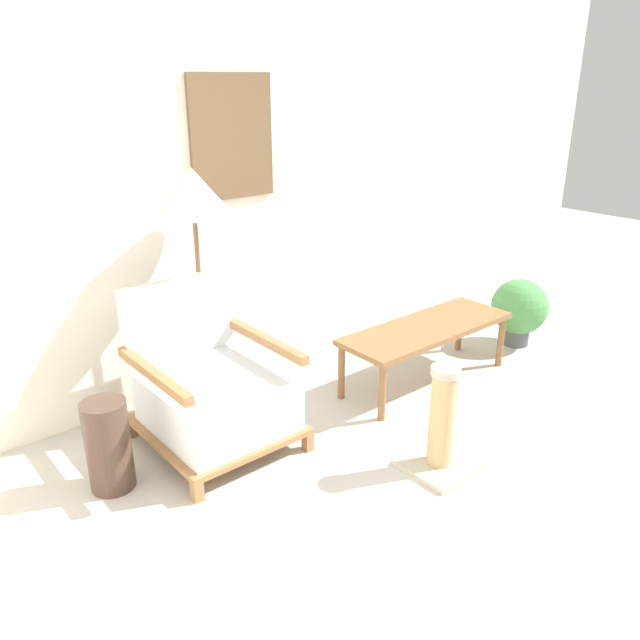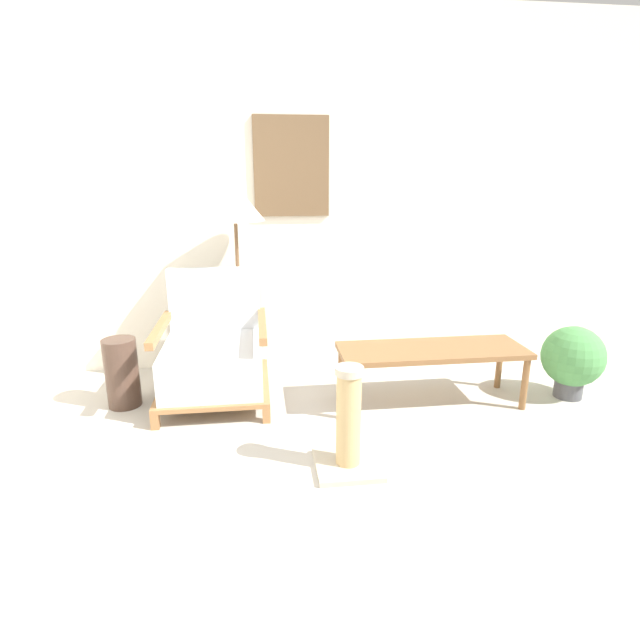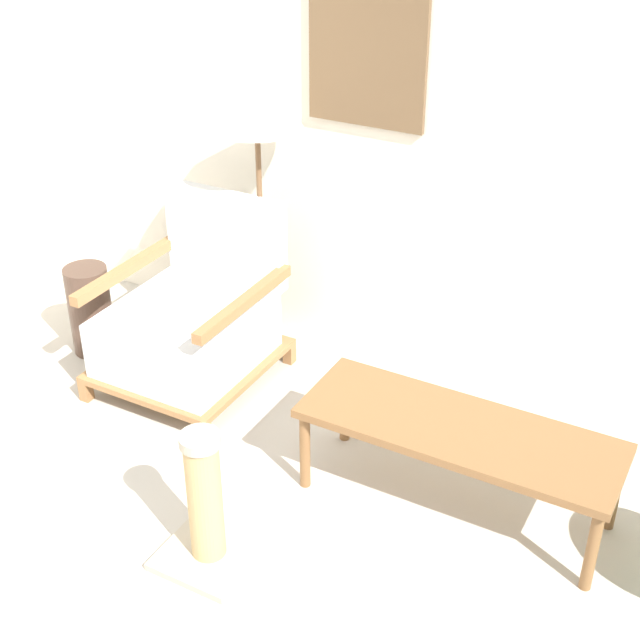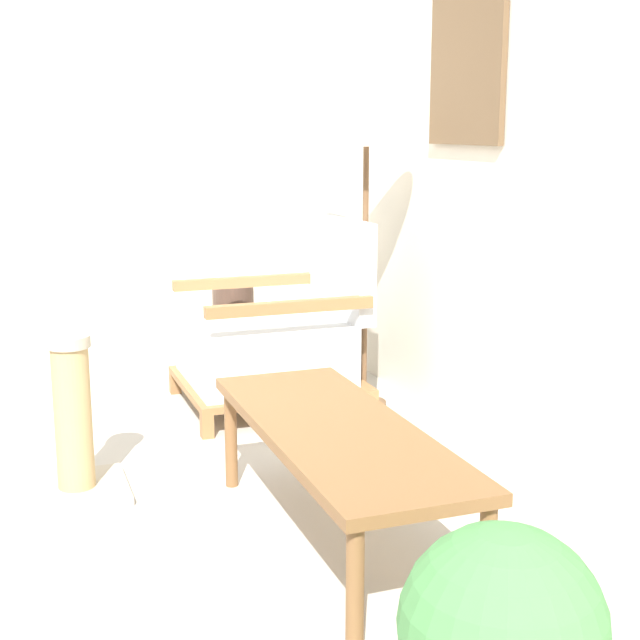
% 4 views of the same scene
% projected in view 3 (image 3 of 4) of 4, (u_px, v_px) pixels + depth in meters
% --- Properties ---
extents(wall_back, '(8.00, 0.09, 2.70)m').
position_uv_depth(wall_back, '(353.00, 84.00, 3.98)').
color(wall_back, silver).
rests_on(wall_back, ground_plane).
extents(armchair, '(0.73, 0.79, 0.86)m').
position_uv_depth(armchair, '(191.00, 323.00, 4.22)').
color(armchair, olive).
rests_on(armchair, ground_plane).
extents(floor_lamp, '(0.42, 0.42, 1.44)m').
position_uv_depth(floor_lamp, '(256.00, 109.00, 3.94)').
color(floor_lamp, brown).
rests_on(floor_lamp, ground_plane).
extents(coffee_table, '(1.24, 0.43, 0.39)m').
position_uv_depth(coffee_table, '(459.00, 435.00, 3.41)').
color(coffee_table, brown).
rests_on(coffee_table, ground_plane).
extents(vase, '(0.22, 0.22, 0.47)m').
position_uv_depth(vase, '(90.00, 310.00, 4.48)').
color(vase, '#473328').
rests_on(vase, ground_plane).
extents(scratching_post, '(0.34, 0.34, 0.57)m').
position_uv_depth(scratching_post, '(206.00, 512.00, 3.22)').
color(scratching_post, '#B2A893').
rests_on(scratching_post, ground_plane).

